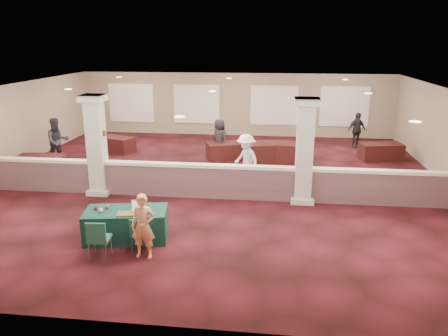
# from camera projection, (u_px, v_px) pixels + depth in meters

# --- Properties ---
(ground) EXTENTS (16.00, 16.00, 0.00)m
(ground) POSITION_uv_depth(u_px,v_px,m) (213.00, 183.00, 15.30)
(ground) COLOR #48121A
(ground) RESTS_ON ground
(wall_back) EXTENTS (16.00, 0.04, 3.20)m
(wall_back) POSITION_uv_depth(u_px,v_px,m) (235.00, 105.00, 22.47)
(wall_back) COLOR gray
(wall_back) RESTS_ON ground
(wall_front) EXTENTS (16.00, 0.04, 3.20)m
(wall_front) POSITION_uv_depth(u_px,v_px,m) (143.00, 242.00, 7.23)
(wall_front) COLOR gray
(wall_front) RESTS_ON ground
(ceiling) EXTENTS (16.00, 16.00, 0.02)m
(ceiling) POSITION_uv_depth(u_px,v_px,m) (212.00, 91.00, 14.39)
(ceiling) COLOR silver
(ceiling) RESTS_ON wall_back
(partition_wall) EXTENTS (15.60, 0.28, 1.10)m
(partition_wall) POSITION_uv_depth(u_px,v_px,m) (206.00, 180.00, 13.71)
(partition_wall) COLOR brown
(partition_wall) RESTS_ON ground
(column_left) EXTENTS (0.72, 0.72, 3.20)m
(column_left) POSITION_uv_depth(u_px,v_px,m) (97.00, 144.00, 13.81)
(column_left) COLOR beige
(column_left) RESTS_ON ground
(column_right) EXTENTS (0.72, 0.72, 3.20)m
(column_right) POSITION_uv_depth(u_px,v_px,m) (304.00, 150.00, 13.07)
(column_right) COLOR beige
(column_right) RESTS_ON ground
(sconce_left) EXTENTS (0.12, 0.12, 0.18)m
(sconce_left) POSITION_uv_depth(u_px,v_px,m) (87.00, 133.00, 13.74)
(sconce_left) COLOR brown
(sconce_left) RESTS_ON column_left
(sconce_right) EXTENTS (0.12, 0.12, 0.18)m
(sconce_right) POSITION_uv_depth(u_px,v_px,m) (104.00, 133.00, 13.67)
(sconce_right) COLOR brown
(sconce_right) RESTS_ON column_left
(near_table) EXTENTS (2.15, 1.33, 0.77)m
(near_table) POSITION_uv_depth(u_px,v_px,m) (127.00, 225.00, 10.89)
(near_table) COLOR #0F382A
(near_table) RESTS_ON ground
(conf_chair_main) EXTENTS (0.44, 0.45, 0.84)m
(conf_chair_main) POSITION_uv_depth(u_px,v_px,m) (140.00, 232.00, 10.21)
(conf_chair_main) COLOR #205D52
(conf_chair_main) RESTS_ON ground
(conf_chair_side) EXTENTS (0.51, 0.51, 0.94)m
(conf_chair_side) POSITION_uv_depth(u_px,v_px,m) (98.00, 237.00, 9.84)
(conf_chair_side) COLOR #205D52
(conf_chair_side) RESTS_ON ground
(woman) EXTENTS (0.55, 0.37, 1.52)m
(woman) POSITION_uv_depth(u_px,v_px,m) (143.00, 226.00, 9.88)
(woman) COLOR #EA9F66
(woman) RESTS_ON ground
(far_table_front_left) EXTENTS (1.80, 1.01, 0.70)m
(far_table_front_left) POSITION_uv_depth(u_px,v_px,m) (41.00, 165.00, 16.23)
(far_table_front_left) COLOR black
(far_table_front_left) RESTS_ON ground
(far_table_front_center) EXTENTS (2.13, 1.44, 0.79)m
(far_table_front_center) POSITION_uv_depth(u_px,v_px,m) (272.00, 152.00, 17.82)
(far_table_front_center) COLOR black
(far_table_front_center) RESTS_ON ground
(far_table_front_right) EXTENTS (2.06, 1.18, 0.80)m
(far_table_front_right) POSITION_uv_depth(u_px,v_px,m) (284.00, 153.00, 17.76)
(far_table_front_right) COLOR black
(far_table_front_right) RESTS_ON ground
(far_table_back_left) EXTENTS (1.82, 1.37, 0.66)m
(far_table_back_left) POSITION_uv_depth(u_px,v_px,m) (116.00, 144.00, 19.47)
(far_table_back_left) COLOR black
(far_table_back_left) RESTS_ON ground
(far_table_back_center) EXTENTS (1.90, 1.42, 0.69)m
(far_table_back_center) POSITION_uv_depth(u_px,v_px,m) (228.00, 151.00, 18.23)
(far_table_back_center) COLOR black
(far_table_back_center) RESTS_ON ground
(far_table_back_right) EXTENTS (1.83, 1.17, 0.69)m
(far_table_back_right) POSITION_uv_depth(u_px,v_px,m) (381.00, 152.00, 18.14)
(far_table_back_right) COLOR black
(far_table_back_right) RESTS_ON ground
(attendee_a) EXTENTS (1.00, 0.96, 1.86)m
(attendee_a) POSITION_uv_depth(u_px,v_px,m) (57.00, 141.00, 17.37)
(attendee_a) COLOR black
(attendee_a) RESTS_ON ground
(attendee_b) EXTENTS (1.15, 1.17, 1.76)m
(attendee_b) POSITION_uv_depth(u_px,v_px,m) (246.00, 160.00, 14.92)
(attendee_b) COLOR silver
(attendee_b) RESTS_ON ground
(attendee_c) EXTENTS (1.05, 0.85, 1.62)m
(attendee_c) POSITION_uv_depth(u_px,v_px,m) (357.00, 130.00, 20.12)
(attendee_c) COLOR black
(attendee_c) RESTS_ON ground
(attendee_d) EXTENTS (0.90, 0.85, 1.63)m
(attendee_d) POSITION_uv_depth(u_px,v_px,m) (220.00, 138.00, 18.43)
(attendee_d) COLOR black
(attendee_d) RESTS_ON ground
(laptop_base) EXTENTS (0.38, 0.30, 0.02)m
(laptop_base) POSITION_uv_depth(u_px,v_px,m) (138.00, 211.00, 10.74)
(laptop_base) COLOR #BCBBC0
(laptop_base) RESTS_ON near_table
(laptop_screen) EXTENTS (0.34, 0.07, 0.23)m
(laptop_screen) POSITION_uv_depth(u_px,v_px,m) (138.00, 204.00, 10.82)
(laptop_screen) COLOR #BCBBC0
(laptop_screen) RESTS_ON near_table
(screen_glow) EXTENTS (0.31, 0.06, 0.20)m
(screen_glow) POSITION_uv_depth(u_px,v_px,m) (138.00, 205.00, 10.82)
(screen_glow) COLOR silver
(screen_glow) RESTS_ON near_table
(knitting) EXTENTS (0.47, 0.38, 0.03)m
(knitting) POSITION_uv_depth(u_px,v_px,m) (126.00, 214.00, 10.52)
(knitting) COLOR #B46A1C
(knitting) RESTS_ON near_table
(yarn_cream) EXTENTS (0.12, 0.12, 0.12)m
(yarn_cream) POSITION_uv_depth(u_px,v_px,m) (101.00, 210.00, 10.63)
(yarn_cream) COLOR beige
(yarn_cream) RESTS_ON near_table
(yarn_red) EXTENTS (0.11, 0.11, 0.11)m
(yarn_red) POSITION_uv_depth(u_px,v_px,m) (96.00, 208.00, 10.77)
(yarn_red) COLOR #5D1216
(yarn_red) RESTS_ON near_table
(yarn_grey) EXTENTS (0.11, 0.11, 0.11)m
(yarn_grey) POSITION_uv_depth(u_px,v_px,m) (107.00, 207.00, 10.86)
(yarn_grey) COLOR #4C4C51
(yarn_grey) RESTS_ON near_table
(scissors) EXTENTS (0.13, 0.05, 0.01)m
(scissors) POSITION_uv_depth(u_px,v_px,m) (152.00, 214.00, 10.53)
(scissors) COLOR red
(scissors) RESTS_ON near_table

